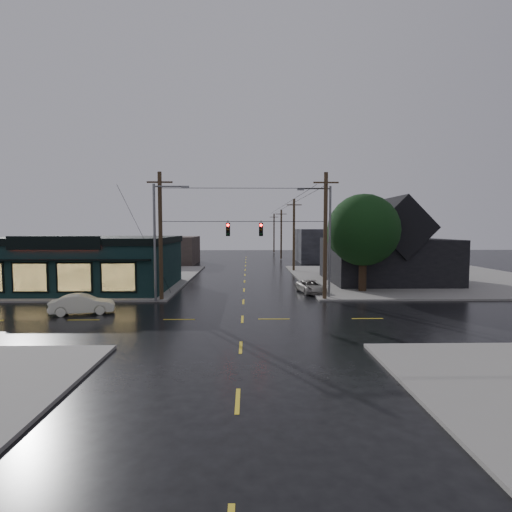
{
  "coord_description": "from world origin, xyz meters",
  "views": [
    {
      "loc": [
        0.34,
        -24.99,
        5.77
      ],
      "look_at": [
        0.99,
        5.59,
        3.64
      ],
      "focal_mm": 28.0,
      "sensor_mm": 36.0,
      "label": 1
    }
  ],
  "objects_px": {
    "utility_pole_nw": "(162,301)",
    "sedan_cream": "(82,304)",
    "utility_pole_ne": "(324,300)",
    "suv_silver": "(311,287)",
    "corner_tree": "(363,230)"
  },
  "relations": [
    {
      "from": "utility_pole_ne",
      "to": "suv_silver",
      "type": "xyz_separation_m",
      "value": [
        -0.5,
        3.62,
        0.57
      ]
    },
    {
      "from": "suv_silver",
      "to": "sedan_cream",
      "type": "bearing_deg",
      "value": -163.97
    },
    {
      "from": "utility_pole_ne",
      "to": "suv_silver",
      "type": "bearing_deg",
      "value": 97.85
    },
    {
      "from": "utility_pole_nw",
      "to": "suv_silver",
      "type": "distance_m",
      "value": 13.03
    },
    {
      "from": "utility_pole_ne",
      "to": "sedan_cream",
      "type": "xyz_separation_m",
      "value": [
        -17.28,
        -4.72,
        0.67
      ]
    },
    {
      "from": "sedan_cream",
      "to": "utility_pole_nw",
      "type": "bearing_deg",
      "value": -56.88
    },
    {
      "from": "corner_tree",
      "to": "sedan_cream",
      "type": "distance_m",
      "value": 23.63
    },
    {
      "from": "utility_pole_ne",
      "to": "corner_tree",
      "type": "bearing_deg",
      "value": 43.07
    },
    {
      "from": "utility_pole_nw",
      "to": "utility_pole_ne",
      "type": "relative_size",
      "value": 1.0
    },
    {
      "from": "utility_pole_ne",
      "to": "suv_silver",
      "type": "height_order",
      "value": "utility_pole_ne"
    },
    {
      "from": "corner_tree",
      "to": "suv_silver",
      "type": "bearing_deg",
      "value": -176.69
    },
    {
      "from": "corner_tree",
      "to": "sedan_cream",
      "type": "bearing_deg",
      "value": -158.12
    },
    {
      "from": "utility_pole_nw",
      "to": "sedan_cream",
      "type": "distance_m",
      "value": 6.41
    },
    {
      "from": "utility_pole_nw",
      "to": "sedan_cream",
      "type": "height_order",
      "value": "utility_pole_nw"
    },
    {
      "from": "corner_tree",
      "to": "utility_pole_nw",
      "type": "xyz_separation_m",
      "value": [
        -17.17,
        -3.89,
        -5.59
      ]
    }
  ]
}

